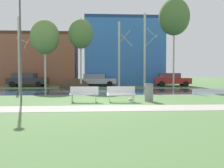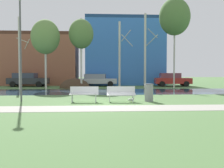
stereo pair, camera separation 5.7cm
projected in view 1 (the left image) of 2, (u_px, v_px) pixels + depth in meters
ground_plane at (99, 91)px, 24.28m from camera, size 120.00×120.00×0.00m
paved_path_strip at (104, 108)px, 12.56m from camera, size 60.00×2.07×0.01m
river_band at (100, 92)px, 23.21m from camera, size 80.00×6.78×0.01m
soil_mound at (74, 88)px, 28.29m from camera, size 3.14×3.07×2.02m
bench_left at (84, 94)px, 15.10m from camera, size 1.63×0.64×0.87m
bench_right at (121, 94)px, 15.24m from camera, size 1.63×0.64×0.87m
trash_bin at (149, 92)px, 15.53m from camera, size 0.51×0.51×1.01m
seagull at (131, 100)px, 15.25m from camera, size 0.42×0.16×0.25m
streetlamp at (20, 32)px, 15.28m from camera, size 0.32×0.32×6.03m
birch_far_left at (19, 52)px, 26.74m from camera, size 1.15×1.97×7.11m
birch_left at (45, 37)px, 26.79m from camera, size 2.84×2.84×6.86m
birch_center_left at (81, 34)px, 27.08m from camera, size 2.47×2.47×7.04m
birch_center at (120, 54)px, 28.40m from camera, size 1.52×2.58×6.95m
birch_center_right at (145, 50)px, 28.56m from camera, size 1.45×2.60×7.83m
birch_right at (174, 17)px, 28.05m from camera, size 3.20×3.20×9.47m
parked_van_nearest_dark at (27, 80)px, 30.80m from camera, size 4.58×2.35×1.56m
parked_sedan_second_silver at (97, 80)px, 31.67m from camera, size 4.55×2.42×1.44m
parked_hatch_third_red at (171, 79)px, 31.45m from camera, size 4.26×2.39×1.55m
building_brick_low at (31, 60)px, 36.12m from camera, size 12.09×7.41×6.61m
building_blue_store at (122, 53)px, 37.67m from camera, size 10.02×9.45×8.66m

